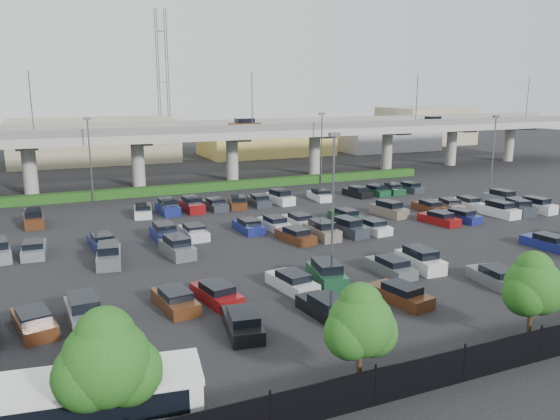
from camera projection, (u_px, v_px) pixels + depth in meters
name	position (u px, v px, depth m)	size (l,w,h in m)	color
ground	(291.00, 234.00, 52.70)	(280.00, 280.00, 0.00)	black
overpass	(198.00, 136.00, 79.60)	(150.00, 13.00, 15.80)	gray
hedge	(215.00, 186.00, 74.89)	(66.00, 1.60, 1.10)	#1B4113
fence	(525.00, 349.00, 27.48)	(70.00, 0.10, 2.00)	black
tree_row	(518.00, 288.00, 28.52)	(65.07, 3.66, 5.94)	#332316
shuttle_bus	(100.00, 403.00, 21.86)	(8.46, 3.95, 2.62)	silver
parked_cars	(304.00, 233.00, 50.66)	(63.02, 41.60, 1.67)	maroon
light_poles	(243.00, 169.00, 51.49)	(66.90, 48.38, 10.30)	#4D4D52
distant_buildings	(219.00, 138.00, 111.93)	(138.00, 24.00, 9.00)	gray
comm_tower	(163.00, 79.00, 116.91)	(2.40, 2.40, 30.00)	#4D4D52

